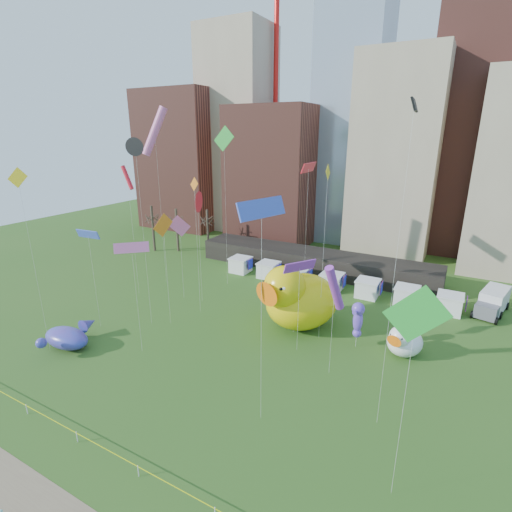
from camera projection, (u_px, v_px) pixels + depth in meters
The scene contains 30 objects.
ground at pixel (139, 476), 24.97m from camera, with size 160.00×160.00×0.00m, color #2E5B1C.
skyline at pixel (390, 131), 68.17m from camera, with size 101.00×23.00×68.00m.
pavilion at pixel (314, 261), 61.29m from camera, with size 38.00×6.00×3.20m, color black.
vendor_tents at pixel (332, 282), 54.14m from camera, with size 33.24×2.80×2.40m.
bare_trees at pixel (178, 229), 71.36m from camera, with size 8.44×6.44×8.50m.
caution_tape at pixel (138, 468), 24.76m from camera, with size 50.00×0.06×0.90m.
big_duck at pixel (298, 298), 42.91m from camera, with size 10.16×11.22×7.83m.
small_duck at pixel (404, 341), 38.02m from camera, with size 4.37×4.95×3.47m.
seahorse_green at pixel (294, 296), 41.61m from camera, with size 1.37×1.68×5.97m.
seahorse_purple at pixel (358, 317), 38.94m from camera, with size 1.46×1.75×5.02m.
whale_inflatable at pixel (68, 337), 39.82m from camera, with size 5.48×6.94×2.37m.
box_truck at pixel (493, 301), 47.20m from camera, with size 4.05×7.16×2.88m.
kite_0 at pixel (127, 178), 48.36m from camera, with size 1.80×0.60×17.30m.
kite_1 at pixel (155, 131), 50.62m from camera, with size 3.71×3.08×24.57m.
kite_2 at pixel (414, 110), 22.68m from camera, with size 0.56×2.55×23.20m.
kite_3 at pixel (416, 316), 20.08m from camera, with size 3.43×0.15×13.95m.
kite_4 at pixel (19, 186), 34.14m from camera, with size 1.63×0.92×18.37m.
kite_5 at pixel (262, 209), 25.01m from camera, with size 1.71×4.02×17.17m.
kite_6 at pixel (195, 191), 43.32m from camera, with size 1.52×0.58×16.51m.
kite_7 at pixel (300, 266), 36.61m from camera, with size 2.29×3.18×9.64m.
kite_8 at pixel (309, 168), 47.72m from camera, with size 0.55×3.99×17.67m.
kite_9 at pixel (131, 248), 35.89m from camera, with size 2.63×2.49×11.49m.
kite_10 at pixel (135, 147), 38.91m from camera, with size 1.87×0.38×20.78m.
kite_11 at pixel (224, 141), 50.14m from camera, with size 3.28×0.25×22.09m.
kite_12 at pixel (327, 183), 36.71m from camera, with size 0.13×1.56×18.42m.
kite_13 at pixel (88, 235), 40.87m from camera, with size 2.98×0.67×11.39m.
kite_14 at pixel (163, 227), 41.44m from camera, with size 0.58×2.50×13.00m.
kite_15 at pixel (335, 288), 33.06m from camera, with size 1.59×2.75×10.75m.
kite_16 at pixel (198, 202), 47.01m from camera, with size 1.30×2.49×14.43m.
kite_17 at pixel (180, 227), 48.77m from camera, with size 1.82×2.22×11.33m.
Camera 1 is at (16.01, -13.25, 21.32)m, focal length 27.00 mm.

